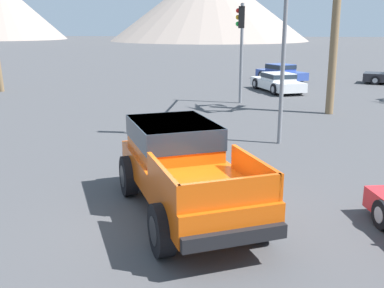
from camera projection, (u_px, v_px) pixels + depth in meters
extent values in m
plane|color=#424244|center=(183.00, 216.00, 9.61)|extent=(320.00, 320.00, 0.00)
cube|color=#CC4C0C|center=(186.00, 178.00, 9.49)|extent=(3.80, 5.31, 0.57)
cube|color=#CC4C0C|center=(173.00, 137.00, 10.24)|extent=(2.48, 2.71, 0.74)
cube|color=#1E2833|center=(173.00, 132.00, 10.20)|extent=(2.53, 2.77, 0.48)
cube|color=#CC4C0C|center=(162.00, 180.00, 7.80)|extent=(0.92, 1.84, 0.48)
cube|color=#CC4C0C|center=(255.00, 170.00, 8.34)|extent=(0.92, 1.84, 0.48)
cube|color=#CC4C0C|center=(231.00, 193.00, 7.19)|extent=(1.64, 0.83, 0.48)
cube|color=black|center=(157.00, 154.00, 11.86)|extent=(1.71, 0.92, 0.24)
cube|color=black|center=(235.00, 237.00, 7.19)|extent=(1.71, 0.92, 0.24)
cylinder|color=black|center=(129.00, 176.00, 10.70)|extent=(0.68, 0.99, 0.96)
cylinder|color=#232326|center=(129.00, 176.00, 10.70)|extent=(0.51, 0.61, 0.53)
cylinder|color=black|center=(204.00, 168.00, 11.29)|extent=(0.68, 0.99, 0.96)
cylinder|color=#232326|center=(204.00, 168.00, 11.29)|extent=(0.51, 0.61, 0.53)
cylinder|color=black|center=(162.00, 230.00, 7.86)|extent=(0.68, 0.99, 0.96)
cylinder|color=#232326|center=(162.00, 230.00, 7.86)|extent=(0.51, 0.61, 0.53)
cylinder|color=black|center=(260.00, 216.00, 8.45)|extent=(0.68, 0.99, 0.96)
cylinder|color=#232326|center=(260.00, 216.00, 8.45)|extent=(0.51, 0.61, 0.53)
cylinder|color=black|center=(384.00, 215.00, 8.93)|extent=(0.34, 0.64, 0.60)
cylinder|color=#9E9EA3|center=(384.00, 215.00, 8.93)|extent=(0.30, 0.37, 0.33)
cylinder|color=black|center=(375.00, 80.00, 30.69)|extent=(0.65, 0.41, 0.61)
cylinder|color=#9E9EA3|center=(375.00, 80.00, 30.69)|extent=(0.39, 0.33, 0.34)
cylinder|color=black|center=(377.00, 78.00, 32.21)|extent=(0.65, 0.41, 0.61)
cylinder|color=#9E9EA3|center=(377.00, 78.00, 32.21)|extent=(0.39, 0.33, 0.34)
cube|color=white|center=(277.00, 84.00, 27.60)|extent=(3.24, 4.73, 0.53)
cube|color=white|center=(278.00, 76.00, 27.38)|extent=(2.10, 2.28, 0.43)
cube|color=#1E2833|center=(278.00, 76.00, 27.37)|extent=(2.14, 2.33, 0.26)
cylinder|color=black|center=(256.00, 84.00, 28.70)|extent=(0.46, 0.71, 0.68)
cylinder|color=#9E9EA3|center=(256.00, 84.00, 28.70)|extent=(0.36, 0.43, 0.37)
cylinder|color=black|center=(280.00, 83.00, 29.12)|extent=(0.46, 0.71, 0.68)
cylinder|color=#9E9EA3|center=(280.00, 83.00, 29.12)|extent=(0.36, 0.43, 0.37)
cylinder|color=black|center=(274.00, 89.00, 26.15)|extent=(0.46, 0.71, 0.68)
cylinder|color=#9E9EA3|center=(274.00, 89.00, 26.15)|extent=(0.36, 0.43, 0.37)
cylinder|color=black|center=(300.00, 88.00, 26.57)|extent=(0.46, 0.71, 0.68)
cylinder|color=#9E9EA3|center=(300.00, 88.00, 26.57)|extent=(0.36, 0.43, 0.37)
cube|color=#334C9E|center=(281.00, 75.00, 32.97)|extent=(3.70, 4.35, 0.55)
cube|color=#334C9E|center=(281.00, 67.00, 32.93)|extent=(2.20, 2.26, 0.48)
cube|color=#1E2833|center=(281.00, 67.00, 32.92)|extent=(2.25, 2.31, 0.29)
cylinder|color=black|center=(301.00, 78.00, 32.28)|extent=(0.53, 0.63, 0.62)
cylinder|color=#9E9EA3|center=(301.00, 78.00, 32.28)|extent=(0.38, 0.41, 0.34)
cylinder|color=black|center=(283.00, 79.00, 31.56)|extent=(0.53, 0.63, 0.62)
cylinder|color=#9E9EA3|center=(283.00, 79.00, 31.56)|extent=(0.38, 0.41, 0.34)
cylinder|color=black|center=(279.00, 74.00, 34.46)|extent=(0.53, 0.63, 0.62)
cylinder|color=#9E9EA3|center=(279.00, 74.00, 34.46)|extent=(0.38, 0.41, 0.34)
cylinder|color=black|center=(262.00, 75.00, 33.74)|extent=(0.53, 0.63, 0.62)
cylinder|color=#9E9EA3|center=(262.00, 75.00, 33.74)|extent=(0.38, 0.41, 0.34)
cylinder|color=slate|center=(241.00, 54.00, 22.95)|extent=(0.16, 0.16, 5.03)
cylinder|color=slate|center=(242.00, 6.00, 20.38)|extent=(0.11, 4.15, 0.11)
cube|color=black|center=(242.00, 17.00, 18.99)|extent=(0.26, 0.34, 0.90)
sphere|color=red|center=(238.00, 11.00, 18.94)|extent=(0.20, 0.20, 0.20)
sphere|color=orange|center=(238.00, 17.00, 19.01)|extent=(0.20, 0.20, 0.20)
sphere|color=green|center=(238.00, 24.00, 19.08)|extent=(0.20, 0.20, 0.20)
cylinder|color=slate|center=(286.00, 13.00, 14.41)|extent=(0.14, 0.14, 8.69)
cylinder|color=brown|center=(335.00, 28.00, 19.90)|extent=(0.36, 0.67, 7.68)
cone|color=gray|center=(209.00, 3.00, 117.78)|extent=(52.22, 52.22, 19.03)
cone|color=gray|center=(222.00, 6.00, 134.11)|extent=(42.89, 42.89, 18.86)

